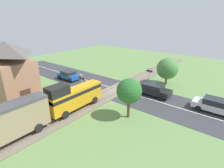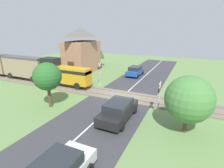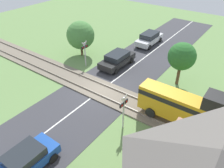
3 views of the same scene
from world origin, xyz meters
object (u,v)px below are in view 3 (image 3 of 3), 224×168
Objects in this scene: car_near_crossing at (117,59)px; crossing_signal_west_approach at (85,50)px; car_behind_queue at (149,38)px; crossing_signal_east_approach at (124,108)px; car_far_side at (25,160)px.

crossing_signal_west_approach is (2.00, -2.64, 1.02)m from car_near_crossing.
car_behind_queue is 15.34m from crossing_signal_east_approach.
car_near_crossing is 7.08m from car_behind_queue.
crossing_signal_west_approach is 9.67m from crossing_signal_east_approach.
car_behind_queue is at bearing 163.80° from crossing_signal_west_approach.
car_behind_queue reaches higher than car_near_crossing.
car_far_side is at bearing -23.40° from crossing_signal_east_approach.
car_far_side is 1.36× the size of crossing_signal_west_approach.
car_near_crossing is at bearing 0.00° from car_behind_queue.
crossing_signal_west_approach is at bearing -122.53° from crossing_signal_east_approach.
crossing_signal_west_approach is (-11.30, -5.52, 1.06)m from car_far_side.
crossing_signal_west_approach is at bearing -52.88° from car_near_crossing.
car_far_side is at bearing 12.23° from car_near_crossing.
car_behind_queue is at bearing -158.88° from crossing_signal_east_approach.
crossing_signal_east_approach is (5.20, 8.16, 0.00)m from crossing_signal_west_approach.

